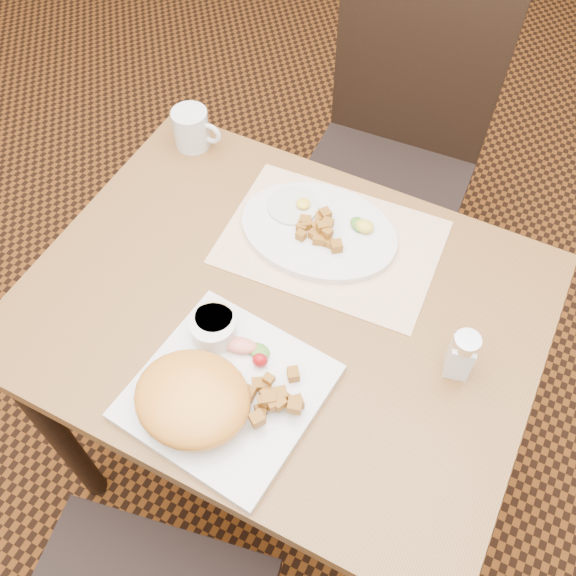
{
  "coord_description": "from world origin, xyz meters",
  "views": [
    {
      "loc": [
        0.3,
        -0.55,
        1.7
      ],
      "look_at": [
        0.02,
        -0.01,
        0.82
      ],
      "focal_mm": 40.0,
      "sensor_mm": 36.0,
      "label": 1
    }
  ],
  "objects_px": {
    "plate_oval": "(319,231)",
    "coffee_mug": "(192,129)",
    "plate_square": "(228,392)",
    "salt_shaker": "(461,355)",
    "table": "(281,335)",
    "chair_far": "(394,147)"
  },
  "relations": [
    {
      "from": "plate_oval",
      "to": "coffee_mug",
      "type": "height_order",
      "value": "coffee_mug"
    },
    {
      "from": "plate_oval",
      "to": "salt_shaker",
      "type": "bearing_deg",
      "value": -26.1
    },
    {
      "from": "table",
      "to": "plate_square",
      "type": "distance_m",
      "value": 0.23
    },
    {
      "from": "table",
      "to": "coffee_mug",
      "type": "xyz_separation_m",
      "value": [
        -0.35,
        0.28,
        0.15
      ]
    },
    {
      "from": "plate_square",
      "to": "salt_shaker",
      "type": "xyz_separation_m",
      "value": [
        0.31,
        0.21,
        0.04
      ]
    },
    {
      "from": "plate_square",
      "to": "salt_shaker",
      "type": "distance_m",
      "value": 0.38
    },
    {
      "from": "plate_square",
      "to": "salt_shaker",
      "type": "bearing_deg",
      "value": 33.65
    },
    {
      "from": "plate_oval",
      "to": "coffee_mug",
      "type": "xyz_separation_m",
      "value": [
        -0.34,
        0.11,
        0.03
      ]
    },
    {
      "from": "coffee_mug",
      "to": "table",
      "type": "bearing_deg",
      "value": -38.72
    },
    {
      "from": "plate_square",
      "to": "plate_oval",
      "type": "bearing_deg",
      "value": 91.96
    },
    {
      "from": "chair_far",
      "to": "plate_square",
      "type": "distance_m",
      "value": 0.91
    },
    {
      "from": "salt_shaker",
      "to": "coffee_mug",
      "type": "bearing_deg",
      "value": 158.32
    },
    {
      "from": "chair_far",
      "to": "salt_shaker",
      "type": "distance_m",
      "value": 0.8
    },
    {
      "from": "table",
      "to": "salt_shaker",
      "type": "xyz_separation_m",
      "value": [
        0.32,
        0.02,
        0.16
      ]
    },
    {
      "from": "salt_shaker",
      "to": "coffee_mug",
      "type": "height_order",
      "value": "salt_shaker"
    },
    {
      "from": "table",
      "to": "chair_far",
      "type": "distance_m",
      "value": 0.7
    },
    {
      "from": "salt_shaker",
      "to": "coffee_mug",
      "type": "xyz_separation_m",
      "value": [
        -0.67,
        0.27,
        -0.01
      ]
    },
    {
      "from": "plate_square",
      "to": "plate_oval",
      "type": "height_order",
      "value": "plate_oval"
    },
    {
      "from": "table",
      "to": "plate_square",
      "type": "bearing_deg",
      "value": -88.57
    },
    {
      "from": "table",
      "to": "plate_oval",
      "type": "distance_m",
      "value": 0.21
    },
    {
      "from": "chair_far",
      "to": "plate_square",
      "type": "relative_size",
      "value": 3.46
    },
    {
      "from": "coffee_mug",
      "to": "chair_far",
      "type": "bearing_deg",
      "value": 51.53
    }
  ]
}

